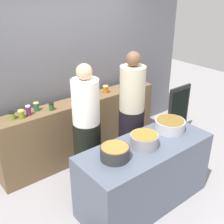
{
  "coord_description": "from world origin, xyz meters",
  "views": [
    {
      "loc": [
        -2.07,
        -2.24,
        2.61
      ],
      "look_at": [
        0.0,
        0.35,
        1.05
      ],
      "focal_mm": 44.69,
      "sensor_mm": 36.0,
      "label": 1
    }
  ],
  "objects_px": {
    "preserve_jar_9": "(133,80)",
    "chalkboard_sign": "(178,112)",
    "preserve_jar_3": "(36,107)",
    "preserve_jar_5": "(81,96)",
    "cooking_pot_right": "(170,125)",
    "cook_in_cap": "(131,121)",
    "preserve_jar_8": "(130,82)",
    "preserve_jar_10": "(139,80)",
    "cooking_pot_left": "(115,153)",
    "preserve_jar_7": "(106,89)",
    "preserve_jar_4": "(51,107)",
    "preserve_jar_6": "(90,95)",
    "cook_with_tongs": "(87,134)",
    "preserve_jar_0": "(12,116)",
    "preserve_jar_1": "(21,114)",
    "preserve_jar_2": "(28,110)",
    "cooking_pot_center": "(144,140)"
  },
  "relations": [
    {
      "from": "preserve_jar_7",
      "to": "cooking_pot_left",
      "type": "bearing_deg",
      "value": -123.97
    },
    {
      "from": "preserve_jar_0",
      "to": "preserve_jar_2",
      "type": "xyz_separation_m",
      "value": [
        0.22,
        -0.02,
        0.02
      ]
    },
    {
      "from": "preserve_jar_8",
      "to": "cook_in_cap",
      "type": "xyz_separation_m",
      "value": [
        -0.69,
        -0.81,
        -0.21
      ]
    },
    {
      "from": "preserve_jar_9",
      "to": "cook_with_tongs",
      "type": "xyz_separation_m",
      "value": [
        -1.44,
        -0.69,
        -0.26
      ]
    },
    {
      "from": "preserve_jar_6",
      "to": "preserve_jar_8",
      "type": "height_order",
      "value": "preserve_jar_6"
    },
    {
      "from": "preserve_jar_3",
      "to": "preserve_jar_8",
      "type": "bearing_deg",
      "value": -0.74
    },
    {
      "from": "preserve_jar_2",
      "to": "preserve_jar_5",
      "type": "relative_size",
      "value": 1.12
    },
    {
      "from": "preserve_jar_3",
      "to": "cooking_pot_center",
      "type": "relative_size",
      "value": 0.38
    },
    {
      "from": "preserve_jar_3",
      "to": "cook_in_cap",
      "type": "distance_m",
      "value": 1.33
    },
    {
      "from": "preserve_jar_3",
      "to": "cook_in_cap",
      "type": "bearing_deg",
      "value": -38.93
    },
    {
      "from": "preserve_jar_1",
      "to": "cooking_pot_left",
      "type": "distance_m",
      "value": 1.43
    },
    {
      "from": "preserve_jar_6",
      "to": "preserve_jar_9",
      "type": "bearing_deg",
      "value": 5.91
    },
    {
      "from": "preserve_jar_3",
      "to": "preserve_jar_5",
      "type": "bearing_deg",
      "value": -4.25
    },
    {
      "from": "preserve_jar_1",
      "to": "cooking_pot_center",
      "type": "relative_size",
      "value": 0.34
    },
    {
      "from": "preserve_jar_2",
      "to": "preserve_jar_6",
      "type": "xyz_separation_m",
      "value": [
        0.98,
        -0.02,
        -0.02
      ]
    },
    {
      "from": "preserve_jar_8",
      "to": "chalkboard_sign",
      "type": "height_order",
      "value": "preserve_jar_8"
    },
    {
      "from": "cooking_pot_right",
      "to": "cook_in_cap",
      "type": "xyz_separation_m",
      "value": [
        -0.17,
        0.55,
        -0.1
      ]
    },
    {
      "from": "preserve_jar_7",
      "to": "preserve_jar_9",
      "type": "height_order",
      "value": "preserve_jar_9"
    },
    {
      "from": "preserve_jar_6",
      "to": "preserve_jar_7",
      "type": "relative_size",
      "value": 0.9
    },
    {
      "from": "cook_in_cap",
      "to": "cooking_pot_right",
      "type": "bearing_deg",
      "value": -72.8
    },
    {
      "from": "preserve_jar_0",
      "to": "preserve_jar_6",
      "type": "relative_size",
      "value": 0.99
    },
    {
      "from": "cooking_pot_right",
      "to": "cooking_pot_left",
      "type": "bearing_deg",
      "value": -176.71
    },
    {
      "from": "preserve_jar_5",
      "to": "cooking_pot_left",
      "type": "bearing_deg",
      "value": -108.35
    },
    {
      "from": "preserve_jar_4",
      "to": "cooking_pot_right",
      "type": "bearing_deg",
      "value": -51.17
    },
    {
      "from": "cook_in_cap",
      "to": "preserve_jar_8",
      "type": "bearing_deg",
      "value": 49.34
    },
    {
      "from": "preserve_jar_5",
      "to": "preserve_jar_9",
      "type": "bearing_deg",
      "value": 3.31
    },
    {
      "from": "preserve_jar_4",
      "to": "preserve_jar_5",
      "type": "bearing_deg",
      "value": 6.05
    },
    {
      "from": "preserve_jar_0",
      "to": "preserve_jar_9",
      "type": "xyz_separation_m",
      "value": [
        2.18,
        0.06,
        0.01
      ]
    },
    {
      "from": "cooking_pot_left",
      "to": "cook_in_cap",
      "type": "xyz_separation_m",
      "value": [
        0.79,
        0.6,
        -0.1
      ]
    },
    {
      "from": "cook_with_tongs",
      "to": "preserve_jar_1",
      "type": "bearing_deg",
      "value": 136.66
    },
    {
      "from": "preserve_jar_3",
      "to": "preserve_jar_10",
      "type": "height_order",
      "value": "preserve_jar_3"
    },
    {
      "from": "preserve_jar_8",
      "to": "preserve_jar_10",
      "type": "relative_size",
      "value": 0.96
    },
    {
      "from": "preserve_jar_9",
      "to": "preserve_jar_4",
      "type": "bearing_deg",
      "value": -175.82
    },
    {
      "from": "preserve_jar_0",
      "to": "chalkboard_sign",
      "type": "distance_m",
      "value": 2.86
    },
    {
      "from": "preserve_jar_0",
      "to": "preserve_jar_6",
      "type": "xyz_separation_m",
      "value": [
        1.2,
        -0.04,
        0.0
      ]
    },
    {
      "from": "preserve_jar_3",
      "to": "preserve_jar_7",
      "type": "xyz_separation_m",
      "value": [
        1.16,
        -0.06,
        -0.0
      ]
    },
    {
      "from": "preserve_jar_5",
      "to": "preserve_jar_7",
      "type": "distance_m",
      "value": 0.47
    },
    {
      "from": "preserve_jar_9",
      "to": "chalkboard_sign",
      "type": "bearing_deg",
      "value": -46.84
    },
    {
      "from": "preserve_jar_2",
      "to": "preserve_jar_9",
      "type": "bearing_deg",
      "value": 2.34
    },
    {
      "from": "preserve_jar_4",
      "to": "cook_with_tongs",
      "type": "distance_m",
      "value": 0.65
    },
    {
      "from": "preserve_jar_5",
      "to": "cook_with_tongs",
      "type": "relative_size",
      "value": 0.07
    },
    {
      "from": "preserve_jar_5",
      "to": "cooking_pot_right",
      "type": "distance_m",
      "value": 1.42
    },
    {
      "from": "preserve_jar_0",
      "to": "chalkboard_sign",
      "type": "height_order",
      "value": "preserve_jar_0"
    },
    {
      "from": "preserve_jar_4",
      "to": "preserve_jar_5",
      "type": "height_order",
      "value": "preserve_jar_5"
    },
    {
      "from": "preserve_jar_6",
      "to": "cooking_pot_right",
      "type": "relative_size",
      "value": 0.28
    },
    {
      "from": "preserve_jar_2",
      "to": "preserve_jar_10",
      "type": "relative_size",
      "value": 1.27
    },
    {
      "from": "preserve_jar_4",
      "to": "preserve_jar_5",
      "type": "relative_size",
      "value": 0.84
    },
    {
      "from": "preserve_jar_6",
      "to": "cooking_pot_right",
      "type": "xyz_separation_m",
      "value": [
        0.36,
        -1.29,
        -0.11
      ]
    },
    {
      "from": "preserve_jar_4",
      "to": "preserve_jar_9",
      "type": "xyz_separation_m",
      "value": [
        1.64,
        0.12,
        0.01
      ]
    },
    {
      "from": "preserve_jar_5",
      "to": "preserve_jar_3",
      "type": "bearing_deg",
      "value": 175.75
    }
  ]
}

